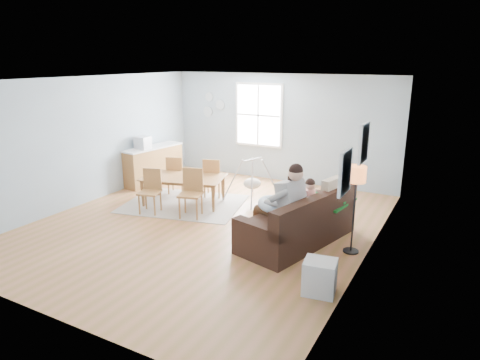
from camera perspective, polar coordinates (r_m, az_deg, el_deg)
The scene contains 22 objects.
room at distance 7.70m, azimuth -4.88°, elevation 11.16°, with size 8.40×9.40×3.90m.
window at distance 11.08m, azimuth 2.52°, elevation 8.64°, with size 1.32×0.08×1.62m.
pictures at distance 5.64m, azimuth 15.06°, elevation 3.04°, with size 0.05×1.34×0.74m.
wall_plates at distance 11.74m, azimuth -3.71°, elevation 9.92°, with size 0.67×0.02×0.66m.
sofa at distance 7.38m, azimuth 8.03°, elevation -5.98°, with size 1.50×2.41×0.91m.
green_throw at distance 7.92m, azimuth 10.73°, elevation -2.60°, with size 1.02×0.89×0.04m, color #16632B.
beige_pillow at distance 7.56m, azimuth 12.20°, elevation -1.67°, with size 0.15×0.52×0.52m, color tan.
father at distance 7.05m, azimuth 5.74°, elevation -2.92°, with size 1.10×0.65×1.47m.
nursing_pillow at distance 7.18m, azimuth 4.64°, elevation -3.27°, with size 0.57×0.57×0.16m, color #C5E3F6.
infant at distance 7.18m, azimuth 4.83°, elevation -2.46°, with size 0.18×0.41×0.15m.
toddler at distance 7.45m, azimuth 8.59°, elevation -2.25°, with size 0.57×0.33×0.85m.
floor_lamp at distance 6.92m, azimuth 15.22°, elevation -0.21°, with size 0.29×0.29×1.45m.
storage_cube at distance 5.96m, azimuth 10.50°, elevation -12.59°, with size 0.48×0.44×0.47m.
rug at distance 9.39m, azimuth -7.48°, elevation -3.15°, with size 2.47×1.88×0.01m, color #9C958E.
dining_table at distance 9.30m, azimuth -7.55°, elevation -1.42°, with size 1.73×0.96×0.61m, color brown.
chair_sw at distance 8.90m, azimuth -11.80°, elevation -1.06°, with size 0.50×0.50×0.89m.
chair_se at distance 8.53m, azimuth -6.47°, elevation -1.25°, with size 0.54×0.54×0.96m.
chair_nw at distance 9.95m, azimuth -8.54°, elevation 0.93°, with size 0.52×0.52×0.90m.
chair_ne at distance 9.63m, azimuth -3.69°, elevation 0.59°, with size 0.52×0.52×0.90m.
counter at distance 11.00m, azimuth -11.47°, elevation 2.04°, with size 0.70×1.72×0.93m.
monitor at distance 10.66m, azimuth -12.86°, elevation 4.89°, with size 0.32×0.31×0.30m.
baby_swing at distance 9.37m, azimuth 1.64°, elevation -0.37°, with size 1.19×1.20×0.95m.
Camera 1 is at (4.21, -6.42, 3.06)m, focal length 32.00 mm.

